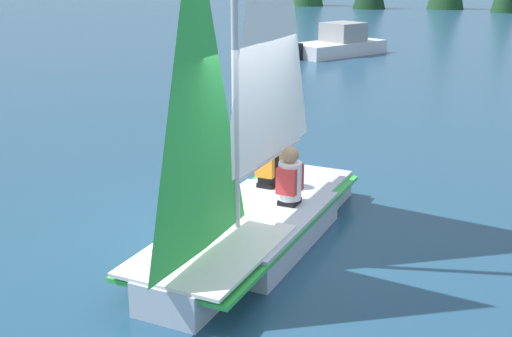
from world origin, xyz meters
name	(u,v)px	position (x,y,z in m)	size (l,w,h in m)	color
ground_plane	(256,242)	(0.00, 0.00, 0.00)	(260.00, 260.00, 0.00)	navy
sailboat_main	(256,185)	(0.00, -0.01, 0.78)	(1.55, 4.47, 5.33)	#B2BCCC
sailor_helm	(290,187)	(0.26, 0.50, 0.62)	(0.31, 0.35, 1.16)	black
sailor_crew	(268,170)	(-0.26, 1.04, 0.62)	(0.31, 0.35, 1.16)	black
motorboat_distant	(339,44)	(-3.84, 17.10, 0.42)	(3.21, 4.20, 1.20)	silver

